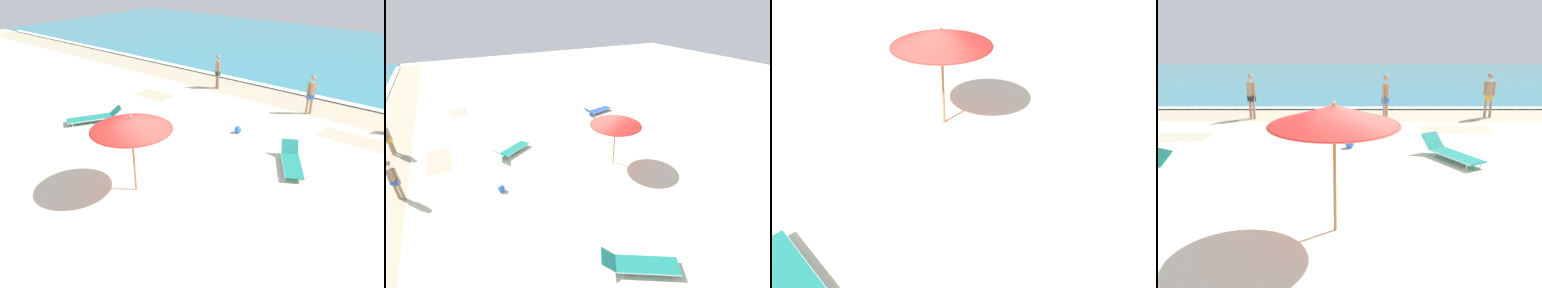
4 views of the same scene
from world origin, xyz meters
The scene contains 8 objects.
ground_plane centered at (0.00, 0.01, -0.08)m, with size 60.00×60.00×0.16m.
ocean_water centered at (0.00, 20.26, 0.03)m, with size 60.00×19.60×0.07m.
beach_umbrella centered at (-0.84, -0.59, 2.17)m, with size 2.34×2.34×2.43m.
sun_lounger_under_umbrella centered at (2.25, 3.57, 0.22)m, with size 1.55×2.04×0.57m.
beachgoer_wading_adult centered at (4.94, 8.98, 1.00)m, with size 0.43×0.27×1.76m.
beachgoer_shoreline_child centered at (0.80, 8.37, 1.00)m, with size 0.32×0.39×1.76m.
beachgoer_strolling_adult centered at (-4.41, 8.76, 1.00)m, with size 0.39×0.32×1.76m.
beach_ball centered at (-0.57, 4.72, 0.14)m, with size 0.29×0.29×0.29m.
Camera 4 is at (-0.56, -7.78, 3.76)m, focal length 40.00 mm.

